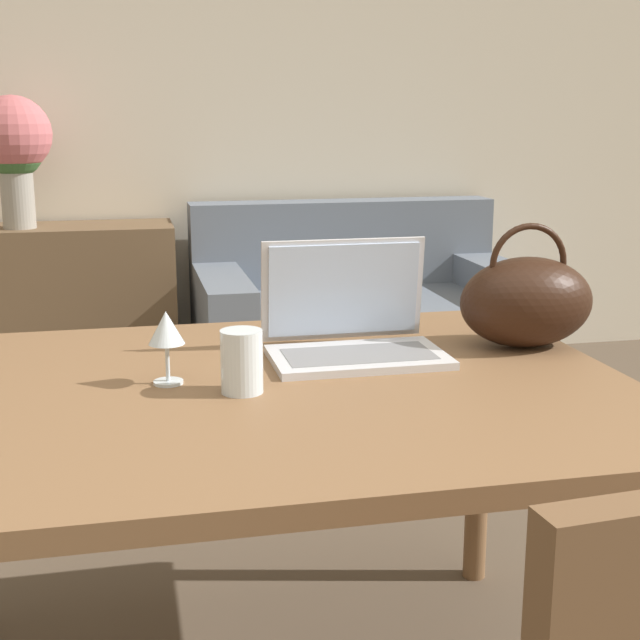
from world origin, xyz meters
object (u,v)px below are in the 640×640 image
at_px(laptop, 351,324).
at_px(wine_glass, 166,331).
at_px(drinking_glass, 242,361).
at_px(handbag, 526,301).
at_px(couch, 359,326).
at_px(flower_vase, 14,144).

height_order(laptop, wine_glass, laptop).
bearing_deg(drinking_glass, laptop, 39.76).
bearing_deg(handbag, wine_glass, -171.80).
relative_size(drinking_glass, wine_glass, 0.83).
relative_size(couch, drinking_glass, 12.49).
distance_m(laptop, wine_glass, 0.42).
height_order(drinking_glass, wine_glass, wine_glass).
bearing_deg(handbag, laptop, 176.59).
bearing_deg(wine_glass, handbag, 8.20).
xyz_separation_m(drinking_glass, handbag, (0.65, 0.19, 0.04)).
relative_size(laptop, flower_vase, 0.64).
distance_m(drinking_glass, flower_vase, 2.56).
height_order(couch, flower_vase, flower_vase).
height_order(couch, handbag, handbag).
distance_m(drinking_glass, wine_glass, 0.16).
bearing_deg(wine_glass, flower_vase, 101.92).
distance_m(couch, drinking_glass, 2.46).
bearing_deg(wine_glass, laptop, 19.06).
distance_m(laptop, handbag, 0.39).
height_order(couch, laptop, laptop).
xyz_separation_m(couch, flower_vase, (-1.46, 0.21, 0.82)).
bearing_deg(couch, wine_glass, -113.80).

